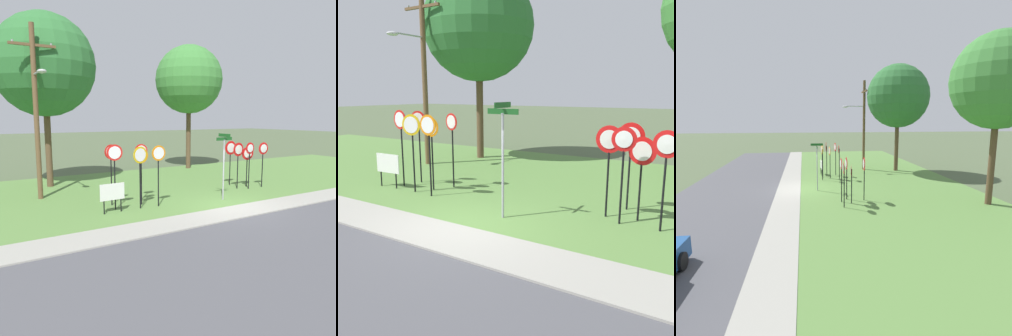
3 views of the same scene
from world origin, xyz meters
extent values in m
plane|color=#4C5B3D|center=(0.00, 0.00, 0.00)|extent=(160.00, 160.00, 0.00)
cube|color=#4C4C51|center=(0.00, -4.80, 0.01)|extent=(44.00, 6.40, 0.01)
cube|color=#99968C|center=(0.00, -0.80, 0.03)|extent=(44.00, 1.60, 0.06)
cube|color=#567F3D|center=(0.00, 6.00, 0.02)|extent=(44.00, 12.00, 0.04)
cylinder|color=black|center=(-2.94, 3.10, 1.27)|extent=(0.06, 0.06, 2.47)
cylinder|color=red|center=(-2.94, 3.06, 2.46)|extent=(0.61, 0.15, 0.61)
cylinder|color=white|center=(-2.94, 3.04, 2.46)|extent=(0.47, 0.10, 0.48)
cylinder|color=black|center=(-2.76, 1.72, 1.27)|extent=(0.06, 0.06, 2.46)
cylinder|color=orange|center=(-2.76, 1.68, 2.45)|extent=(0.68, 0.04, 0.68)
cylinder|color=white|center=(-2.76, 1.66, 2.45)|extent=(0.53, 0.02, 0.53)
cylinder|color=black|center=(-3.62, 1.81, 1.25)|extent=(0.06, 0.06, 2.43)
cylinder|color=gold|center=(-3.62, 1.77, 2.41)|extent=(0.72, 0.16, 0.73)
cylinder|color=white|center=(-3.62, 1.75, 2.41)|extent=(0.56, 0.11, 0.57)
cylinder|color=black|center=(-4.63, 2.22, 1.31)|extent=(0.06, 0.06, 2.54)
cylinder|color=red|center=(-4.63, 2.18, 2.53)|extent=(0.69, 0.10, 0.69)
cylinder|color=white|center=(-4.63, 2.16, 2.53)|extent=(0.54, 0.07, 0.54)
cylinder|color=black|center=(-3.28, 2.38, 1.20)|extent=(0.06, 0.06, 2.32)
cylinder|color=orange|center=(-3.28, 2.34, 2.31)|extent=(0.68, 0.08, 0.68)
cylinder|color=white|center=(-3.28, 2.32, 2.31)|extent=(0.53, 0.05, 0.53)
cylinder|color=black|center=(-4.49, 2.98, 1.29)|extent=(0.06, 0.06, 2.50)
cylinder|color=red|center=(-4.49, 2.94, 2.49)|extent=(0.65, 0.14, 0.66)
cylinder|color=white|center=(-4.49, 2.92, 2.49)|extent=(0.51, 0.10, 0.51)
cylinder|color=black|center=(3.78, 2.95, 1.05)|extent=(0.06, 0.06, 2.01)
cone|color=red|center=(3.78, 2.91, 1.98)|extent=(0.76, 0.15, 0.77)
cone|color=silver|center=(3.78, 2.89, 1.98)|extent=(0.52, 0.10, 0.52)
cylinder|color=black|center=(3.43, 2.41, 1.21)|extent=(0.06, 0.06, 2.35)
cone|color=red|center=(3.43, 2.37, 2.32)|extent=(0.65, 0.06, 0.65)
cone|color=white|center=(3.43, 2.35, 2.32)|extent=(0.44, 0.03, 0.44)
cylinder|color=black|center=(3.25, 3.80, 1.19)|extent=(0.06, 0.06, 2.29)
cone|color=red|center=(3.25, 3.76, 2.25)|extent=(0.81, 0.07, 0.81)
cone|color=white|center=(3.25, 3.74, 2.25)|extent=(0.55, 0.04, 0.55)
cylinder|color=black|center=(4.47, 2.42, 1.19)|extent=(0.06, 0.06, 2.30)
cone|color=red|center=(4.47, 2.38, 2.27)|extent=(0.69, 0.08, 0.69)
cone|color=silver|center=(4.47, 2.36, 2.27)|extent=(0.47, 0.05, 0.47)
cylinder|color=black|center=(2.93, 2.80, 1.18)|extent=(0.06, 0.06, 2.28)
cone|color=red|center=(2.93, 2.76, 2.25)|extent=(0.76, 0.04, 0.76)
cone|color=silver|center=(2.93, 2.74, 2.25)|extent=(0.52, 0.02, 0.52)
cylinder|color=#9EA0A8|center=(0.52, 1.15, 1.48)|extent=(0.07, 0.07, 2.89)
cylinder|color=#9EA0A8|center=(0.52, 1.15, 2.94)|extent=(0.09, 0.09, 0.03)
cube|color=#19511E|center=(0.52, 1.15, 3.00)|extent=(0.96, 0.05, 0.15)
cube|color=#19511E|center=(0.52, 1.15, 3.17)|extent=(0.04, 0.82, 0.15)
cylinder|color=brown|center=(-7.04, 5.97, 4.18)|extent=(0.24, 0.24, 8.29)
cube|color=brown|center=(-7.04, 5.97, 7.33)|extent=(2.10, 0.12, 0.12)
cylinder|color=gray|center=(-7.89, 5.97, 7.43)|extent=(0.09, 0.09, 0.10)
cylinder|color=gray|center=(-6.19, 5.97, 7.43)|extent=(0.09, 0.09, 0.10)
cylinder|color=#9EA0A8|center=(-7.04, 5.07, 6.01)|extent=(0.08, 1.79, 0.08)
ellipsoid|color=#B7B7BC|center=(-7.04, 4.17, 5.95)|extent=(0.40, 0.56, 0.18)
cylinder|color=black|center=(-5.33, 1.75, 0.32)|extent=(0.05, 0.05, 0.55)
cylinder|color=black|center=(-4.56, 1.78, 0.32)|extent=(0.05, 0.05, 0.55)
cube|color=white|center=(-4.94, 1.76, 0.94)|extent=(1.10, 0.08, 0.70)
cylinder|color=brown|center=(-5.95, 8.85, 2.74)|extent=(0.36, 0.36, 5.41)
sphere|color=#2D6B33|center=(-5.95, 8.85, 6.86)|extent=(5.63, 5.63, 5.63)
cylinder|color=brown|center=(5.00, 10.71, 2.81)|extent=(0.36, 0.36, 5.53)
sphere|color=#3D7F38|center=(5.00, 10.71, 6.85)|extent=(5.12, 5.12, 5.12)
camera|label=1|loc=(-10.11, -11.36, 4.02)|focal=36.49mm
camera|label=2|loc=(6.04, -7.31, 3.50)|focal=40.16mm
camera|label=3|loc=(19.26, 0.28, 4.89)|focal=30.13mm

